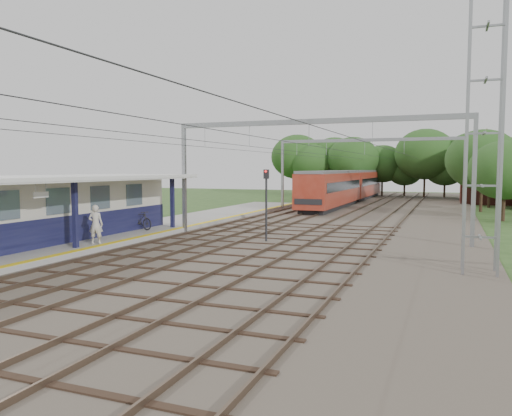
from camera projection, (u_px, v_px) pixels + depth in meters
The scene contains 15 objects.
ground at pixel (92, 295), 16.38m from camera, with size 160.00×160.00×0.00m, color #2D4C1E.
ballast_bed at pixel (364, 216), 42.78m from camera, with size 18.00×90.00×0.10m, color #473D33.
platform at pixel (143, 231), 32.08m from camera, with size 5.00×52.00×0.35m, color gray.
yellow_stripe at pixel (173, 229), 31.25m from camera, with size 0.45×52.00×0.01m, color yellow.
station_building at pixel (43, 209), 25.93m from camera, with size 3.41×18.00×3.40m.
canopy at pixel (44, 179), 24.48m from camera, with size 6.40×20.00×3.44m.
rail_tracks at pixel (335, 214), 43.68m from camera, with size 11.80×88.00×0.15m.
catenary_system at pixel (347, 151), 38.19m from camera, with size 17.22×88.00×7.00m.
lattice_pylon at pixel (484, 120), 18.98m from camera, with size 1.30×1.30×12.00m.
tree_band at pixel (396, 163), 67.64m from camera, with size 31.72×30.88×8.82m.
house_far at pixel (497, 176), 58.62m from camera, with size 8.00×6.12×8.66m.
person at pixel (96, 224), 25.18m from camera, with size 0.73×0.48×1.99m, color beige.
bicycle at pixel (140, 220), 31.06m from camera, with size 0.57×2.00×1.20m, color black.
train at pixel (349, 185), 59.71m from camera, with size 2.93×36.42×3.84m.
signal_post at pixel (266, 198), 27.68m from camera, with size 0.28×0.25×4.11m.
Camera 1 is at (10.87, -13.04, 4.16)m, focal length 35.00 mm.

